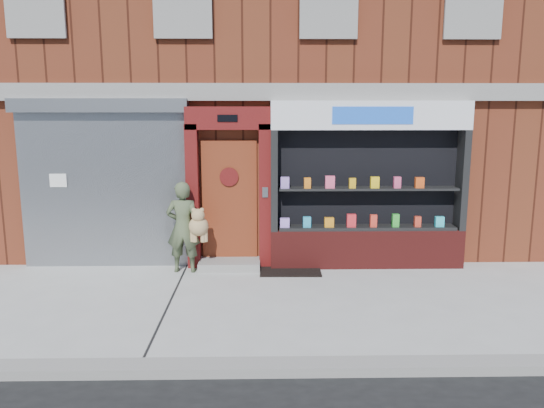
{
  "coord_description": "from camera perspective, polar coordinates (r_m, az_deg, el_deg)",
  "views": [
    {
      "loc": [
        -0.16,
        -7.57,
        2.9
      ],
      "look_at": [
        0.01,
        1.0,
        1.32
      ],
      "focal_mm": 35.0,
      "sensor_mm": 36.0,
      "label": 1
    }
  ],
  "objects": [
    {
      "name": "ground",
      "position": [
        8.11,
        0.08,
        -10.51
      ],
      "size": [
        80.0,
        80.0,
        0.0
      ],
      "primitive_type": "plane",
      "color": "#9E9E99",
      "rests_on": "ground"
    },
    {
      "name": "shutter_bay",
      "position": [
        9.98,
        -17.67,
        3.16
      ],
      "size": [
        3.1,
        0.3,
        3.04
      ],
      "color": "gray",
      "rests_on": "ground"
    },
    {
      "name": "doormat",
      "position": [
        9.58,
        1.98,
        -7.1
      ],
      "size": [
        1.09,
        0.78,
        0.03
      ],
      "primitive_type": "cube",
      "rotation": [
        0.0,
        0.0,
        -0.02
      ],
      "color": "black",
      "rests_on": "ground"
    },
    {
      "name": "curb",
      "position": [
        6.12,
        0.52,
        -17.19
      ],
      "size": [
        60.0,
        0.3,
        0.12
      ],
      "primitive_type": "cube",
      "color": "gray",
      "rests_on": "ground"
    },
    {
      "name": "pharmacy_bay",
      "position": [
        9.7,
        10.24,
        1.21
      ],
      "size": [
        3.5,
        0.41,
        3.0
      ],
      "color": "maroon",
      "rests_on": "ground"
    },
    {
      "name": "woman",
      "position": [
        9.44,
        -9.32,
        -2.42
      ],
      "size": [
        0.76,
        0.47,
        1.62
      ],
      "color": "#485538",
      "rests_on": "ground"
    },
    {
      "name": "building",
      "position": [
        13.61,
        -0.45,
        15.08
      ],
      "size": [
        12.0,
        8.16,
        8.0
      ],
      "color": "#5E2515",
      "rests_on": "ground"
    },
    {
      "name": "red_door_bay",
      "position": [
        9.56,
        -4.64,
        1.73
      ],
      "size": [
        1.52,
        0.58,
        2.9
      ],
      "color": "#500D0D",
      "rests_on": "ground"
    }
  ]
}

